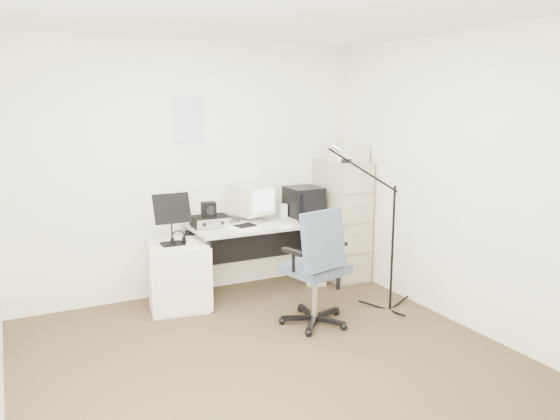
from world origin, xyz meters
name	(u,v)px	position (x,y,z in m)	size (l,w,h in m)	color
floor	(272,363)	(0.00, 0.00, -0.01)	(3.60, 3.60, 0.01)	#392C1D
ceiling	(271,13)	(0.00, 0.00, 2.50)	(3.60, 3.60, 0.01)	white
wall_back	(192,170)	(0.00, 1.80, 1.25)	(3.60, 0.02, 2.50)	beige
wall_front	(461,267)	(0.00, -1.80, 1.25)	(3.60, 0.02, 2.50)	beige
wall_right	(461,182)	(1.80, 0.00, 1.25)	(0.02, 3.60, 2.50)	beige
wall_calendar	(189,120)	(-0.02, 1.79, 1.75)	(0.30, 0.02, 0.44)	white
filing_cabinet	(342,220)	(1.58, 1.48, 0.65)	(0.40, 0.60, 1.30)	gray
printer	(347,154)	(1.58, 1.41, 1.38)	(0.39, 0.27, 0.15)	beige
desk	(265,257)	(0.63, 1.45, 0.36)	(1.50, 0.70, 0.73)	beige
crt_monitor	(251,203)	(0.53, 1.56, 0.92)	(0.34, 0.36, 0.37)	beige
crt_tv	(304,201)	(1.13, 1.54, 0.88)	(0.34, 0.36, 0.31)	black
desk_speaker	(283,211)	(0.91, 1.59, 0.80)	(0.07, 0.07, 0.13)	silver
keyboard	(268,225)	(0.59, 1.27, 0.74)	(0.46, 0.16, 0.03)	beige
mouse	(302,221)	(0.95, 1.25, 0.75)	(0.06, 0.11, 0.03)	black
radio_receiver	(210,221)	(0.08, 1.52, 0.78)	(0.35, 0.25, 0.10)	black
radio_speaker	(209,209)	(0.07, 1.53, 0.90)	(0.14, 0.13, 0.14)	black
papers	(241,227)	(0.31, 1.29, 0.74)	(0.23, 0.31, 0.02)	white
pc_tower	(314,261)	(1.26, 1.52, 0.21)	(0.20, 0.45, 0.42)	beige
office_chair	(315,266)	(0.66, 0.49, 0.53)	(0.61, 0.61, 1.06)	#38404A
side_cart	(178,276)	(-0.31, 1.36, 0.33)	(0.52, 0.42, 0.65)	silver
music_stand	(171,219)	(-0.37, 1.30, 0.89)	(0.33, 0.18, 0.48)	black
headphones	(178,240)	(-0.32, 1.28, 0.69)	(0.14, 0.14, 0.02)	black
mic_stand	(393,230)	(1.47, 0.46, 0.77)	(0.02, 0.02, 1.54)	black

